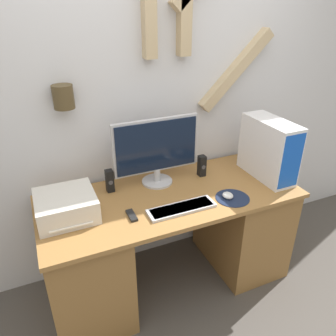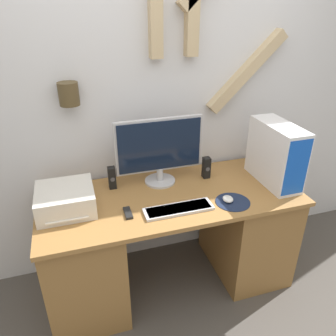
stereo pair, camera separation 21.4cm
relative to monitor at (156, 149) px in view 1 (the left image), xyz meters
The scene contains 12 objects.
ground_plane 1.20m from the monitor, 87.86° to the right, with size 12.00×12.00×0.00m, color #4C4742.
wall_back 0.38m from the monitor, 83.12° to the left, with size 6.40×0.18×2.75m.
desk 0.68m from the monitor, 83.89° to the right, with size 1.77×0.75×0.79m.
monitor is the anchor object (origin of this frame).
keyboard 0.47m from the monitor, 88.32° to the right, with size 0.45×0.13×0.02m.
mousepad 0.62m from the monitor, 46.91° to the right, with size 0.23×0.23×0.00m.
mouse 0.58m from the monitor, 48.22° to the right, with size 0.07×0.08×0.04m.
computer_tower 0.83m from the monitor, 16.75° to the right, with size 0.19×0.47×0.44m.
printer 0.71m from the monitor, 165.62° to the right, with size 0.35×0.35×0.15m.
speaker_left 0.39m from the monitor, behind, with size 0.05×0.06×0.16m.
speaker_right 0.40m from the monitor, ahead, with size 0.05×0.06×0.16m.
remote_control 0.52m from the monitor, 132.12° to the right, with size 0.04×0.12×0.02m.
Camera 1 is at (-0.79, -1.37, 1.98)m, focal length 35.00 mm.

